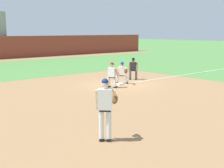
{
  "coord_description": "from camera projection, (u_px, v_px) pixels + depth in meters",
  "views": [
    {
      "loc": [
        -12.45,
        -13.57,
        3.19
      ],
      "look_at": [
        -4.81,
        -4.8,
        1.21
      ],
      "focal_mm": 50.0,
      "sensor_mm": 36.0,
      "label": 1
    }
  ],
  "objects": [
    {
      "name": "first_baseman",
      "position": [
        122.0,
        72.0,
        19.0
      ],
      "size": [
        0.74,
        1.08,
        1.34
      ],
      "color": "black",
      "rests_on": "ground"
    },
    {
      "name": "baseball",
      "position": [
        114.0,
        99.0,
        14.64
      ],
      "size": [
        0.07,
        0.07,
        0.07
      ],
      "primitive_type": "sphere",
      "color": "white",
      "rests_on": "ground"
    },
    {
      "name": "foul_line_stripe",
      "position": [
        198.0,
        73.0,
        23.98
      ],
      "size": [
        16.34,
        0.1,
        0.0
      ],
      "primitive_type": "cube",
      "color": "white",
      "rests_on": "ground"
    },
    {
      "name": "pitcher",
      "position": [
        106.0,
        106.0,
        9.0
      ],
      "size": [
        0.85,
        0.55,
        1.86
      ],
      "color": "black",
      "rests_on": "ground"
    },
    {
      "name": "umpire",
      "position": [
        133.0,
        68.0,
        20.6
      ],
      "size": [
        0.66,
        0.68,
        1.46
      ],
      "color": "black",
      "rests_on": "ground"
    },
    {
      "name": "ground_plane",
      "position": [
        120.0,
        85.0,
        18.69
      ],
      "size": [
        160.0,
        160.0,
        0.0
      ],
      "primitive_type": "plane",
      "color": "#518942"
    },
    {
      "name": "infield_dirt_patch",
      "position": [
        115.0,
        103.0,
        13.91
      ],
      "size": [
        18.0,
        18.0,
        0.01
      ],
      "primitive_type": "cube",
      "color": "#9E754C",
      "rests_on": "ground"
    },
    {
      "name": "first_base_bag",
      "position": [
        120.0,
        84.0,
        18.68
      ],
      "size": [
        0.38,
        0.38,
        0.09
      ],
      "primitive_type": "cube",
      "color": "white",
      "rests_on": "ground"
    },
    {
      "name": "baserunner",
      "position": [
        112.0,
        74.0,
        17.63
      ],
      "size": [
        0.59,
        0.67,
        1.46
      ],
      "color": "black",
      "rests_on": "ground"
    }
  ]
}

